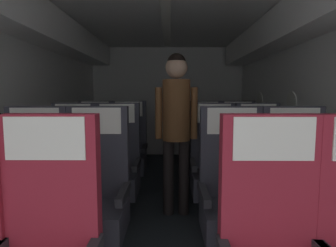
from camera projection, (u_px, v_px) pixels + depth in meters
ground at (165, 216)px, 2.89m from camera, size 3.31×6.29×0.02m
fuselage_shell at (165, 60)px, 2.96m from camera, size 3.19×5.94×2.25m
seat_b_left_window at (33, 198)px, 2.07m from camera, size 0.49×0.49×1.16m
seat_b_left_aisle at (96, 198)px, 2.08m from camera, size 0.49×0.49×1.16m
seat_b_right_aisle at (296, 199)px, 2.06m from camera, size 0.49×0.49×1.16m
seat_b_right_window at (233, 198)px, 2.07m from camera, size 0.49×0.49×1.16m
seat_c_left_window at (72, 168)px, 2.91m from camera, size 0.49×0.49×1.16m
seat_c_left_aisle at (117, 168)px, 2.92m from camera, size 0.49×0.49×1.16m
seat_c_right_aisle at (259, 168)px, 2.91m from camera, size 0.49×0.49×1.16m
seat_c_right_window at (213, 168)px, 2.92m from camera, size 0.49×0.49×1.16m
seat_d_left_window at (95, 151)px, 3.77m from camera, size 0.49×0.49×1.16m
seat_d_left_aisle at (128, 151)px, 3.76m from camera, size 0.49×0.49×1.16m
seat_d_right_aisle at (238, 152)px, 3.74m from camera, size 0.49×0.49×1.16m
seat_d_right_window at (205, 151)px, 3.76m from camera, size 0.49×0.49×1.16m
flight_attendant at (176, 116)px, 2.84m from camera, size 0.43×0.28×1.66m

